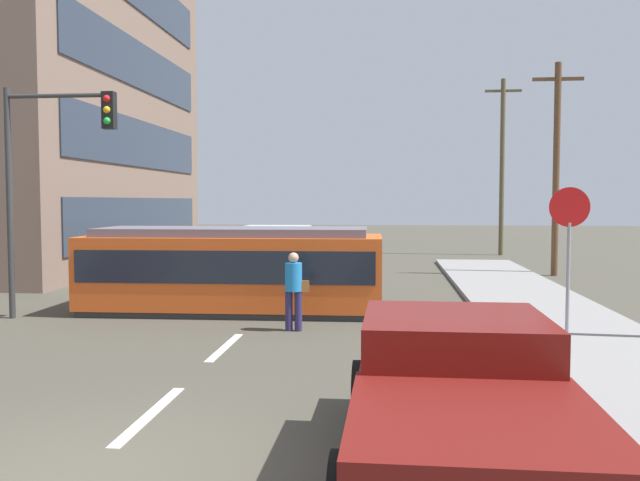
{
  "coord_description": "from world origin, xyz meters",
  "views": [
    {
      "loc": [
        3.03,
        -6.23,
        2.76
      ],
      "look_at": [
        1.46,
        9.39,
        1.83
      ],
      "focal_mm": 37.61,
      "sensor_mm": 36.0,
      "label": 1
    }
  ],
  "objects_px": {
    "city_bus": "(270,249)",
    "traffic_light_mast": "(49,159)",
    "streetcar_tram": "(234,268)",
    "utility_pole_far": "(502,164)",
    "utility_pole_mid": "(556,165)",
    "pedestrian_crossing": "(294,287)",
    "stop_sign": "(569,230)",
    "pickup_truck_parked": "(459,399)"
  },
  "relations": [
    {
      "from": "utility_pole_mid",
      "to": "streetcar_tram",
      "type": "bearing_deg",
      "value": -137.69
    },
    {
      "from": "pickup_truck_parked",
      "to": "stop_sign",
      "type": "xyz_separation_m",
      "value": [
        2.75,
        6.56,
        1.4
      ]
    },
    {
      "from": "city_bus",
      "to": "utility_pole_far",
      "type": "height_order",
      "value": "utility_pole_far"
    },
    {
      "from": "stop_sign",
      "to": "utility_pole_far",
      "type": "distance_m",
      "value": 21.77
    },
    {
      "from": "streetcar_tram",
      "to": "traffic_light_mast",
      "type": "height_order",
      "value": "traffic_light_mast"
    },
    {
      "from": "streetcar_tram",
      "to": "stop_sign",
      "type": "height_order",
      "value": "stop_sign"
    },
    {
      "from": "pedestrian_crossing",
      "to": "pickup_truck_parked",
      "type": "xyz_separation_m",
      "value": [
        2.67,
        -7.31,
        -0.15
      ]
    },
    {
      "from": "city_bus",
      "to": "traffic_light_mast",
      "type": "height_order",
      "value": "traffic_light_mast"
    },
    {
      "from": "stop_sign",
      "to": "utility_pole_far",
      "type": "height_order",
      "value": "utility_pole_far"
    },
    {
      "from": "streetcar_tram",
      "to": "pickup_truck_parked",
      "type": "distance_m",
      "value": 10.63
    },
    {
      "from": "pedestrian_crossing",
      "to": "stop_sign",
      "type": "xyz_separation_m",
      "value": [
        5.42,
        -0.75,
        1.25
      ]
    },
    {
      "from": "streetcar_tram",
      "to": "stop_sign",
      "type": "distance_m",
      "value": 7.95
    },
    {
      "from": "streetcar_tram",
      "to": "stop_sign",
      "type": "bearing_deg",
      "value": -22.88
    },
    {
      "from": "streetcar_tram",
      "to": "city_bus",
      "type": "xyz_separation_m",
      "value": [
        -0.42,
        7.46,
        -0.05
      ]
    },
    {
      "from": "pedestrian_crossing",
      "to": "utility_pole_far",
      "type": "distance_m",
      "value": 22.46
    },
    {
      "from": "utility_pole_mid",
      "to": "utility_pole_far",
      "type": "height_order",
      "value": "utility_pole_far"
    },
    {
      "from": "streetcar_tram",
      "to": "pickup_truck_parked",
      "type": "height_order",
      "value": "streetcar_tram"
    },
    {
      "from": "stop_sign",
      "to": "utility_pole_mid",
      "type": "xyz_separation_m",
      "value": [
        2.67,
        12.1,
        1.87
      ]
    },
    {
      "from": "utility_pole_far",
      "to": "traffic_light_mast",
      "type": "bearing_deg",
      "value": -124.19
    },
    {
      "from": "streetcar_tram",
      "to": "city_bus",
      "type": "height_order",
      "value": "streetcar_tram"
    },
    {
      "from": "utility_pole_mid",
      "to": "utility_pole_far",
      "type": "xyz_separation_m",
      "value": [
        -0.38,
        9.42,
        0.56
      ]
    },
    {
      "from": "utility_pole_far",
      "to": "pedestrian_crossing",
      "type": "bearing_deg",
      "value": -110.38
    },
    {
      "from": "pedestrian_crossing",
      "to": "utility_pole_far",
      "type": "bearing_deg",
      "value": 69.62
    },
    {
      "from": "streetcar_tram",
      "to": "utility_pole_far",
      "type": "bearing_deg",
      "value": 62.64
    },
    {
      "from": "city_bus",
      "to": "utility_pole_mid",
      "type": "xyz_separation_m",
      "value": [
        10.35,
        1.57,
        3.03
      ]
    },
    {
      "from": "utility_pole_mid",
      "to": "traffic_light_mast",
      "type": "bearing_deg",
      "value": -142.97
    },
    {
      "from": "utility_pole_mid",
      "to": "utility_pole_far",
      "type": "relative_size",
      "value": 0.88
    },
    {
      "from": "pickup_truck_parked",
      "to": "traffic_light_mast",
      "type": "distance_m",
      "value": 12.14
    },
    {
      "from": "stop_sign",
      "to": "traffic_light_mast",
      "type": "height_order",
      "value": "traffic_light_mast"
    },
    {
      "from": "stop_sign",
      "to": "traffic_light_mast",
      "type": "bearing_deg",
      "value": 171.83
    },
    {
      "from": "traffic_light_mast",
      "to": "utility_pole_far",
      "type": "bearing_deg",
      "value": 55.81
    },
    {
      "from": "city_bus",
      "to": "utility_pole_far",
      "type": "bearing_deg",
      "value": 47.79
    },
    {
      "from": "streetcar_tram",
      "to": "city_bus",
      "type": "distance_m",
      "value": 7.47
    },
    {
      "from": "stop_sign",
      "to": "traffic_light_mast",
      "type": "relative_size",
      "value": 0.54
    },
    {
      "from": "pedestrian_crossing",
      "to": "stop_sign",
      "type": "relative_size",
      "value": 0.58
    },
    {
      "from": "traffic_light_mast",
      "to": "city_bus",
      "type": "bearing_deg",
      "value": 68.27
    },
    {
      "from": "city_bus",
      "to": "traffic_light_mast",
      "type": "relative_size",
      "value": 0.98
    },
    {
      "from": "pedestrian_crossing",
      "to": "stop_sign",
      "type": "bearing_deg",
      "value": -7.87
    },
    {
      "from": "streetcar_tram",
      "to": "city_bus",
      "type": "relative_size",
      "value": 1.41
    },
    {
      "from": "stop_sign",
      "to": "utility_pole_far",
      "type": "relative_size",
      "value": 0.32
    },
    {
      "from": "stop_sign",
      "to": "utility_pole_mid",
      "type": "distance_m",
      "value": 12.53
    },
    {
      "from": "streetcar_tram",
      "to": "city_bus",
      "type": "bearing_deg",
      "value": 93.22
    }
  ]
}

